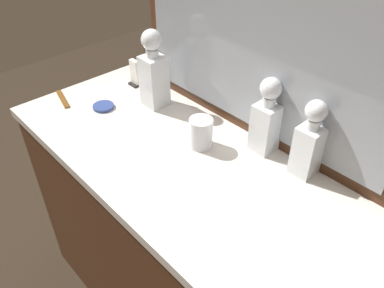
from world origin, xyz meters
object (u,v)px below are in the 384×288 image
Objects in this scene: crystal_decanter_rear at (154,76)px; crystal_decanter_far_left at (308,146)px; crystal_decanter_left at (266,122)px; crystal_tumbler_far_left at (201,134)px; porcelain_dish at (103,106)px; tortoiseshell_comb at (63,99)px; napkin_holder at (135,75)px.

crystal_decanter_far_left is at bearing 7.61° from crystal_decanter_rear.
crystal_decanter_left is 0.21m from crystal_tumbler_far_left.
crystal_tumbler_far_left is (-0.31, -0.14, -0.05)m from crystal_decanter_far_left.
crystal_decanter_rear is (-0.46, -0.09, 0.02)m from crystal_decanter_left.
crystal_decanter_far_left is at bearing -0.70° from crystal_decanter_left.
porcelain_dish is 0.18m from tortoiseshell_comb.
crystal_decanter_left is at bearing 4.25° from napkin_holder.
crystal_decanter_rear is at bearing 170.01° from crystal_tumbler_far_left.
crystal_decanter_far_left is 0.97× the size of crystal_decanter_left.
crystal_tumbler_far_left is 0.50m from napkin_holder.
porcelain_dish is at bearing -71.95° from napkin_holder.
napkin_holder reaches higher than porcelain_dish.
crystal_decanter_left is at bearing 24.47° from tortoiseshell_comb.
crystal_decanter_left is 2.52× the size of crystal_tumbler_far_left.
crystal_decanter_far_left reaches higher than napkin_holder.
crystal_decanter_left reaches higher than tortoiseshell_comb.
porcelain_dish is at bearing 27.76° from tortoiseshell_comb.
crystal_decanter_far_left is 0.63m from crystal_decanter_rear.
crystal_decanter_rear reaches higher than napkin_holder.
crystal_decanter_far_left is 2.46× the size of crystal_tumbler_far_left.
porcelain_dish is 0.22m from napkin_holder.
napkin_holder is at bearing 169.37° from crystal_tumbler_far_left.
tortoiseshell_comb is at bearing -155.53° from crystal_decanter_left.
crystal_decanter_far_left is 2.30× the size of napkin_holder.
tortoiseshell_comb is (-0.59, -0.20, -0.04)m from crystal_tumbler_far_left.
crystal_decanter_rear is 0.33m from crystal_tumbler_far_left.
porcelain_dish is at bearing -124.32° from crystal_decanter_rear.
crystal_decanter_rear is 3.72× the size of porcelain_dish.
crystal_decanter_rear reaches higher than crystal_decanter_left.
napkin_holder is (-0.18, 0.04, -0.07)m from crystal_decanter_rear.
crystal_tumbler_far_left is at bearing -155.99° from crystal_decanter_far_left.
crystal_decanter_far_left is at bearing 3.27° from napkin_holder.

